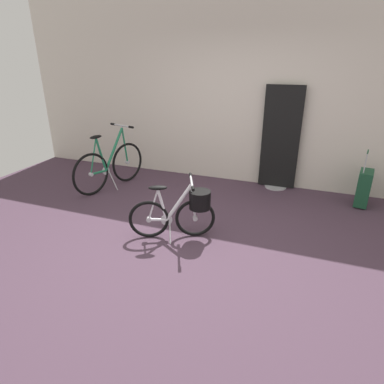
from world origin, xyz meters
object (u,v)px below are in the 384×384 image
Objects in this scene: display_bike_left at (110,166)px; folding_bike_foreground at (183,210)px; rolling_suitcase at (364,188)px; floor_banner_stand at (280,144)px.

folding_bike_foreground is at bearing -32.03° from display_bike_left.
display_bike_left reaches higher than rolling_suitcase.
floor_banner_stand is 1.40m from rolling_suitcase.
rolling_suitcase is (1.29, -0.29, -0.47)m from floor_banner_stand.
display_bike_left is at bearing 147.97° from folding_bike_foreground.
display_bike_left reaches higher than folding_bike_foreground.
floor_banner_stand reaches higher than display_bike_left.
folding_bike_foreground is 2.07m from display_bike_left.
rolling_suitcase is (2.16, 1.79, -0.08)m from folding_bike_foreground.
floor_banner_stand is 2.29m from folding_bike_foreground.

